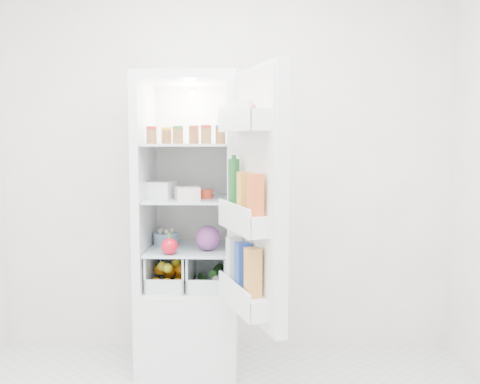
{
  "coord_description": "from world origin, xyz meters",
  "views": [
    {
      "loc": [
        0.23,
        -2.06,
        1.4
      ],
      "look_at": [
        0.12,
        0.95,
        1.12
      ],
      "focal_mm": 40.0,
      "sensor_mm": 36.0,
      "label": 1
    }
  ],
  "objects_px": {
    "refrigerator": "(191,258)",
    "fridge_door": "(254,202)",
    "red_cabbage": "(208,238)",
    "mushroom_bowl": "(166,238)"
  },
  "relations": [
    {
      "from": "refrigerator",
      "to": "fridge_door",
      "type": "distance_m",
      "value": 0.85
    },
    {
      "from": "mushroom_bowl",
      "to": "refrigerator",
      "type": "bearing_deg",
      "value": -12.27
    },
    {
      "from": "red_cabbage",
      "to": "refrigerator",
      "type": "bearing_deg",
      "value": 128.95
    },
    {
      "from": "refrigerator",
      "to": "red_cabbage",
      "type": "xyz_separation_m",
      "value": [
        0.12,
        -0.15,
        0.16
      ]
    },
    {
      "from": "refrigerator",
      "to": "red_cabbage",
      "type": "relative_size",
      "value": 11.97
    },
    {
      "from": "refrigerator",
      "to": "mushroom_bowl",
      "type": "bearing_deg",
      "value": 167.73
    },
    {
      "from": "mushroom_bowl",
      "to": "fridge_door",
      "type": "height_order",
      "value": "fridge_door"
    },
    {
      "from": "mushroom_bowl",
      "to": "fridge_door",
      "type": "xyz_separation_m",
      "value": [
        0.57,
        -0.65,
        0.31
      ]
    },
    {
      "from": "fridge_door",
      "to": "red_cabbage",
      "type": "bearing_deg",
      "value": 10.81
    },
    {
      "from": "mushroom_bowl",
      "to": "fridge_door",
      "type": "relative_size",
      "value": 0.12
    }
  ]
}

